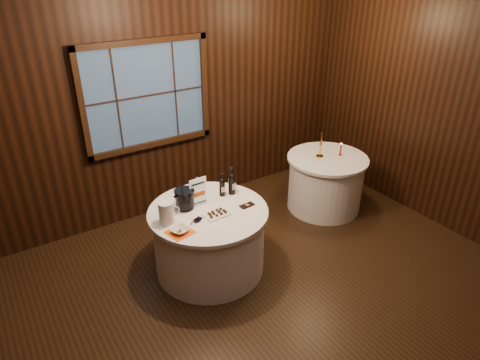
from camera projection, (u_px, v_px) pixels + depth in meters
ground at (261, 323)px, 4.13m from camera, size 6.00×6.00×0.00m
back_wall at (147, 103)px, 5.26m from camera, size 6.00×0.10×3.00m
main_table at (209, 240)px, 4.70m from camera, size 1.28×1.28×0.77m
side_table at (325, 182)px, 5.88m from camera, size 1.08×1.08×0.77m
sign_stand at (198, 195)px, 4.58m from camera, size 0.20×0.10×0.32m
port_bottle_left at (222, 186)px, 4.74m from camera, size 0.07×0.07×0.28m
port_bottle_right at (232, 183)px, 4.77m from camera, size 0.08×0.09×0.32m
ice_bucket at (185, 199)px, 4.50m from camera, size 0.21×0.21×0.22m
chocolate_plate at (217, 214)px, 4.42m from camera, size 0.27×0.19×0.04m
chocolate_box at (247, 205)px, 4.59m from camera, size 0.17×0.09×0.01m
grape_bunch at (198, 220)px, 4.32m from camera, size 0.17×0.09×0.04m
glass_pitcher at (167, 212)px, 4.26m from camera, size 0.22×0.17×0.24m
orange_napkin at (180, 232)px, 4.15m from camera, size 0.27×0.27×0.00m
cracker_bowl at (180, 230)px, 4.14m from camera, size 0.21×0.21×0.04m
brass_candlestick at (320, 148)px, 5.66m from camera, size 0.10×0.10×0.36m
red_candle at (341, 151)px, 5.72m from camera, size 0.05×0.05×0.18m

